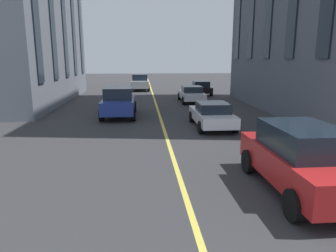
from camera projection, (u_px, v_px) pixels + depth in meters
lane_centre_line at (161, 119)px, 19.14m from camera, size 80.00×0.16×0.01m
car_black_parked_a at (201, 88)px, 31.87m from camera, size 3.90×1.89×1.40m
car_white_parked_b at (212, 115)px, 16.69m from camera, size 4.40×1.95×1.37m
car_blue_far at (119, 101)px, 19.83m from camera, size 4.70×2.14×1.88m
car_silver_near at (140, 82)px, 36.34m from camera, size 4.70×2.14×1.88m
car_red_mid at (302, 158)px, 8.53m from camera, size 4.70×2.14×1.88m
car_white_trailing at (191, 94)px, 26.50m from camera, size 4.40×1.95×1.37m
building_left_near at (8, 8)px, 25.10m from camera, size 17.97×8.70×15.30m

